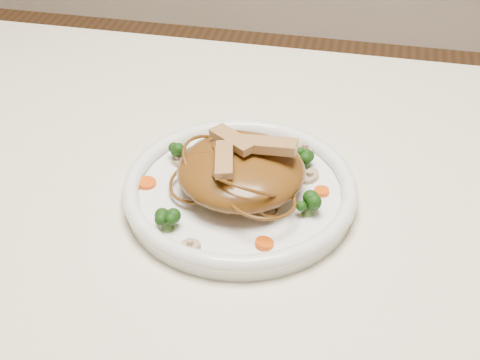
# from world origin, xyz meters

# --- Properties ---
(table) EXTENTS (1.20, 0.80, 0.75)m
(table) POSITION_xyz_m (0.00, 0.00, 0.65)
(table) COLOR #F0E8CB
(table) RESTS_ON ground
(plate) EXTENTS (0.28, 0.28, 0.02)m
(plate) POSITION_xyz_m (-0.01, -0.00, 0.76)
(plate) COLOR white
(plate) RESTS_ON table
(noodle_mound) EXTENTS (0.19, 0.19, 0.05)m
(noodle_mound) POSITION_xyz_m (-0.01, -0.00, 0.79)
(noodle_mound) COLOR #593711
(noodle_mound) RESTS_ON plate
(chicken_a) EXTENTS (0.08, 0.03, 0.01)m
(chicken_a) POSITION_xyz_m (0.01, 0.01, 0.83)
(chicken_a) COLOR tan
(chicken_a) RESTS_ON noodle_mound
(chicken_b) EXTENTS (0.06, 0.06, 0.01)m
(chicken_b) POSITION_xyz_m (-0.02, 0.01, 0.83)
(chicken_b) COLOR tan
(chicken_b) RESTS_ON noodle_mound
(chicken_c) EXTENTS (0.03, 0.06, 0.01)m
(chicken_c) POSITION_xyz_m (-0.02, -0.03, 0.83)
(chicken_c) COLOR tan
(chicken_c) RESTS_ON noodle_mound
(broccoli_0) EXTENTS (0.03, 0.03, 0.03)m
(broccoli_0) POSITION_xyz_m (0.06, 0.06, 0.78)
(broccoli_0) COLOR #14430D
(broccoli_0) RESTS_ON plate
(broccoli_1) EXTENTS (0.03, 0.03, 0.03)m
(broccoli_1) POSITION_xyz_m (-0.10, 0.04, 0.78)
(broccoli_1) COLOR #14430D
(broccoli_1) RESTS_ON plate
(broccoli_2) EXTENTS (0.03, 0.03, 0.03)m
(broccoli_2) POSITION_xyz_m (-0.07, -0.09, 0.78)
(broccoli_2) COLOR #14430D
(broccoli_2) RESTS_ON plate
(broccoli_3) EXTENTS (0.03, 0.03, 0.03)m
(broccoli_3) POSITION_xyz_m (0.07, -0.03, 0.78)
(broccoli_3) COLOR #14430D
(broccoli_3) RESTS_ON plate
(carrot_0) EXTENTS (0.02, 0.02, 0.00)m
(carrot_0) POSITION_xyz_m (0.04, 0.06, 0.77)
(carrot_0) COLOR #E74E08
(carrot_0) RESTS_ON plate
(carrot_1) EXTENTS (0.03, 0.03, 0.00)m
(carrot_1) POSITION_xyz_m (-0.12, -0.02, 0.77)
(carrot_1) COLOR #E74E08
(carrot_1) RESTS_ON plate
(carrot_2) EXTENTS (0.02, 0.02, 0.00)m
(carrot_2) POSITION_xyz_m (0.08, 0.01, 0.77)
(carrot_2) COLOR #E74E08
(carrot_2) RESTS_ON plate
(carrot_3) EXTENTS (0.03, 0.03, 0.00)m
(carrot_3) POSITION_xyz_m (-0.06, 0.07, 0.77)
(carrot_3) COLOR #E74E08
(carrot_3) RESTS_ON plate
(carrot_4) EXTENTS (0.02, 0.02, 0.00)m
(carrot_4) POSITION_xyz_m (0.03, -0.09, 0.77)
(carrot_4) COLOR #E74E08
(carrot_4) RESTS_ON plate
(mushroom_0) EXTENTS (0.03, 0.03, 0.01)m
(mushroom_0) POSITION_xyz_m (-0.04, -0.11, 0.77)
(mushroom_0) COLOR beige
(mushroom_0) RESTS_ON plate
(mushroom_1) EXTENTS (0.04, 0.04, 0.01)m
(mushroom_1) POSITION_xyz_m (0.07, 0.04, 0.77)
(mushroom_1) COLOR beige
(mushroom_1) RESTS_ON plate
(mushroom_2) EXTENTS (0.03, 0.03, 0.01)m
(mushroom_2) POSITION_xyz_m (-0.10, 0.03, 0.77)
(mushroom_2) COLOR beige
(mushroom_2) RESTS_ON plate
(mushroom_3) EXTENTS (0.03, 0.03, 0.01)m
(mushroom_3) POSITION_xyz_m (0.05, 0.09, 0.77)
(mushroom_3) COLOR beige
(mushroom_3) RESTS_ON plate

